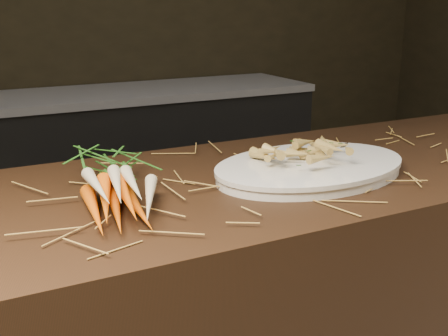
# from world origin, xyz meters

# --- Properties ---
(main_counter) EXTENTS (2.40, 0.70, 0.90)m
(main_counter) POSITION_xyz_m (0.00, 0.30, 0.45)
(main_counter) COLOR black
(main_counter) RESTS_ON ground
(back_counter) EXTENTS (1.82, 0.62, 0.84)m
(back_counter) POSITION_xyz_m (0.30, 2.18, 0.42)
(back_counter) COLOR black
(back_counter) RESTS_ON ground
(straw_bedding) EXTENTS (1.40, 0.60, 0.02)m
(straw_bedding) POSITION_xyz_m (0.00, 0.30, 0.91)
(straw_bedding) COLOR #A3753D
(straw_bedding) RESTS_ON main_counter
(root_veg_bunch) EXTENTS (0.22, 0.49, 0.09)m
(root_veg_bunch) POSITION_xyz_m (-0.48, 0.31, 0.94)
(root_veg_bunch) COLOR #D95900
(root_veg_bunch) RESTS_ON main_counter
(serving_platter) EXTENTS (0.54, 0.38, 0.03)m
(serving_platter) POSITION_xyz_m (0.01, 0.25, 0.91)
(serving_platter) COLOR white
(serving_platter) RESTS_ON main_counter
(roasted_veg_heap) EXTENTS (0.26, 0.20, 0.06)m
(roasted_veg_heap) POSITION_xyz_m (0.01, 0.25, 0.96)
(roasted_veg_heap) COLOR #A4813B
(roasted_veg_heap) RESTS_ON serving_platter
(serving_fork) EXTENTS (0.15, 0.14, 0.00)m
(serving_fork) POSITION_xyz_m (0.19, 0.24, 0.93)
(serving_fork) COLOR silver
(serving_fork) RESTS_ON serving_platter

